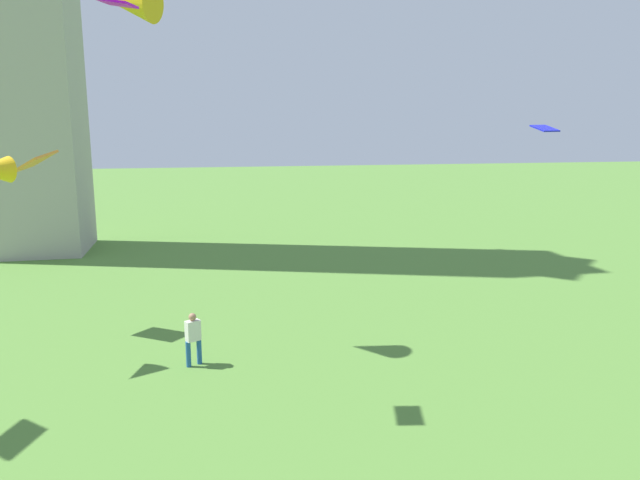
{
  "coord_description": "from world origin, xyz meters",
  "views": [
    {
      "loc": [
        -2.92,
        1.92,
        7.92
      ],
      "look_at": [
        0.74,
        19.86,
        4.39
      ],
      "focal_mm": 33.32,
      "sensor_mm": 36.0,
      "label": 1
    }
  ],
  "objects_px": {
    "person_0": "(193,336)",
    "kite_flying_2": "(34,162)",
    "kite_flying_0": "(117,3)",
    "kite_flying_8": "(130,2)",
    "kite_flying_3": "(545,128)"
  },
  "relations": [
    {
      "from": "kite_flying_3",
      "to": "kite_flying_8",
      "type": "distance_m",
      "value": 17.66
    },
    {
      "from": "kite_flying_0",
      "to": "kite_flying_2",
      "type": "relative_size",
      "value": 0.67
    },
    {
      "from": "kite_flying_8",
      "to": "kite_flying_2",
      "type": "bearing_deg",
      "value": -87.09
    },
    {
      "from": "person_0",
      "to": "kite_flying_8",
      "type": "distance_m",
      "value": 11.5
    },
    {
      "from": "person_0",
      "to": "kite_flying_3",
      "type": "xyz_separation_m",
      "value": [
        15.37,
        4.72,
        6.78
      ]
    },
    {
      "from": "kite_flying_0",
      "to": "kite_flying_8",
      "type": "distance_m",
      "value": 5.33
    },
    {
      "from": "kite_flying_0",
      "to": "kite_flying_3",
      "type": "xyz_separation_m",
      "value": [
        16.87,
        7.1,
        -3.22
      ]
    },
    {
      "from": "kite_flying_0",
      "to": "kite_flying_3",
      "type": "height_order",
      "value": "kite_flying_0"
    },
    {
      "from": "person_0",
      "to": "kite_flying_3",
      "type": "bearing_deg",
      "value": -10.75
    },
    {
      "from": "person_0",
      "to": "kite_flying_8",
      "type": "relative_size",
      "value": 0.78
    },
    {
      "from": "kite_flying_3",
      "to": "person_0",
      "type": "bearing_deg",
      "value": -75.12
    },
    {
      "from": "person_0",
      "to": "kite_flying_2",
      "type": "height_order",
      "value": "kite_flying_2"
    },
    {
      "from": "person_0",
      "to": "kite_flying_0",
      "type": "relative_size",
      "value": 1.45
    },
    {
      "from": "kite_flying_2",
      "to": "person_0",
      "type": "bearing_deg",
      "value": -0.94
    },
    {
      "from": "person_0",
      "to": "kite_flying_3",
      "type": "height_order",
      "value": "kite_flying_3"
    }
  ]
}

